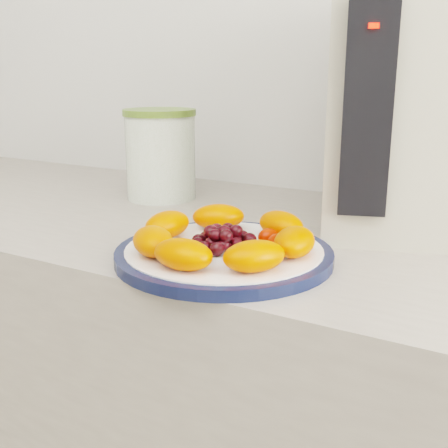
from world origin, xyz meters
The scene contains 8 objects.
plate_rim centered at (-0.02, 1.02, 0.91)m, with size 0.29×0.29×0.01m, color #0F1837.
plate_face centered at (-0.02, 1.02, 0.91)m, with size 0.26×0.26×0.02m, color white.
canister centered at (-0.32, 1.29, 0.98)m, with size 0.13×0.13×0.16m, color #406A1B.
canister_lid centered at (-0.32, 1.29, 1.07)m, with size 0.14×0.14×0.01m, color olive.
appliance_body centered at (0.12, 1.32, 1.09)m, with size 0.21×0.30×0.37m, color #A9A490.
appliance_panel centered at (0.12, 1.15, 1.09)m, with size 0.06×0.02×0.28m, color black.
appliance_led centered at (0.13, 1.14, 1.20)m, with size 0.01×0.01×0.01m, color #FF0C05.
fruit_plate centered at (-0.02, 1.02, 0.93)m, with size 0.25×0.24×0.04m.
Camera 1 is at (0.33, 0.41, 1.15)m, focal length 45.00 mm.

